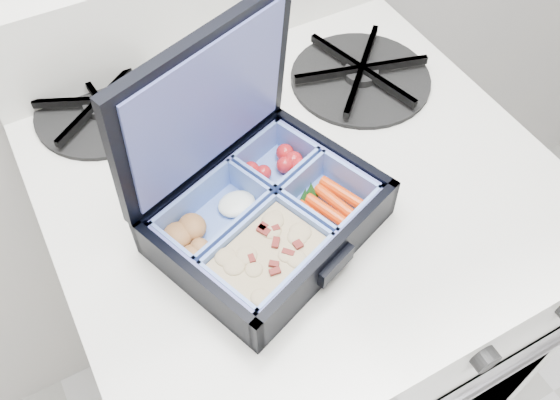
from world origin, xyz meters
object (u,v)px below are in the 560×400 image
burner_grate (361,72)px  fork (268,136)px  stove (288,323)px  bento_box (268,218)px

burner_grate → fork: burner_grate is taller
fork → burner_grate: bearing=46.6°
fork → stove: bearing=-50.8°
bento_box → burner_grate: 0.26m
bento_box → stove: bearing=26.4°
stove → bento_box: 0.44m
bento_box → burner_grate: size_ratio=1.19×
stove → fork: bearing=95.0°
bento_box → fork: bento_box is taller
burner_grate → fork: size_ratio=1.10×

